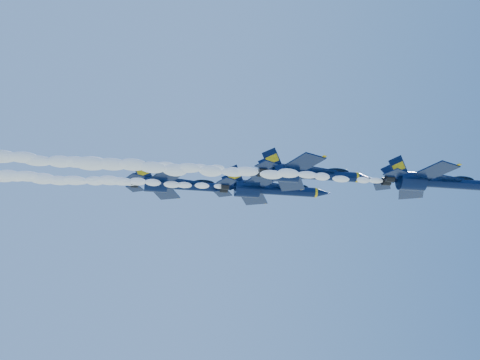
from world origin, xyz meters
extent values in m
cylinder|color=black|center=(20.57, -14.96, 149.40)|extent=(8.42, 1.40, 1.40)
ellipsoid|color=black|center=(14.68, -14.96, 149.35)|extent=(1.46, 2.53, 5.99)
ellipsoid|color=black|center=(22.16, -14.96, 150.10)|extent=(3.37, 1.09, 0.93)
cube|color=#E9B30F|center=(22.16, -14.96, 149.82)|extent=(3.93, 0.94, 0.17)
cube|color=black|center=(16.36, -18.70, 149.40)|extent=(5.01, 5.94, 0.17)
cube|color=black|center=(16.36, -11.22, 149.40)|extent=(5.01, 5.94, 0.17)
cube|color=#E9B30F|center=(17.67, -18.70, 149.49)|extent=(2.26, 4.68, 0.09)
cube|color=#E9B30F|center=(17.67, -11.22, 149.49)|extent=(2.26, 4.68, 0.09)
cube|color=black|center=(12.62, -15.94, 150.80)|extent=(3.05, 0.96, 3.28)
cube|color=black|center=(12.62, -13.98, 150.80)|extent=(3.05, 0.96, 3.28)
cylinder|color=black|center=(11.41, -15.57, 149.31)|extent=(1.12, 1.03, 1.03)
cylinder|color=black|center=(11.41, -14.35, 149.31)|extent=(1.12, 1.03, 1.03)
cube|color=#E9B30F|center=(17.76, -14.96, 150.13)|extent=(10.29, 0.33, 0.07)
ellipsoid|color=white|center=(-8.98, -14.96, 149.07)|extent=(39.84, 1.82, 1.64)
cylinder|color=black|center=(6.18, -5.40, 153.65)|extent=(9.00, 1.50, 1.50)
ellipsoid|color=black|center=(-0.12, -5.40, 153.60)|extent=(1.56, 2.70, 6.40)
cone|color=black|center=(11.98, -5.40, 153.65)|extent=(2.60, 1.50, 1.50)
cylinder|color=#E9B30F|center=(10.78, -5.40, 153.65)|extent=(0.35, 1.56, 1.56)
ellipsoid|color=black|center=(7.88, -5.40, 154.40)|extent=(3.60, 1.17, 0.99)
cube|color=#E9B30F|center=(7.88, -5.40, 154.10)|extent=(4.20, 1.00, 0.18)
cube|color=black|center=(1.68, -9.40, 153.65)|extent=(5.36, 6.35, 0.18)
cube|color=black|center=(1.68, -1.40, 153.65)|extent=(5.36, 6.35, 0.18)
cube|color=#E9B30F|center=(3.08, -9.40, 153.75)|extent=(2.41, 5.01, 0.10)
cube|color=#E9B30F|center=(3.08, -1.40, 153.75)|extent=(2.41, 5.01, 0.10)
cube|color=black|center=(-2.32, -6.45, 155.15)|extent=(3.26, 1.03, 3.51)
cube|color=black|center=(-2.32, -4.35, 155.15)|extent=(3.26, 1.03, 3.51)
cylinder|color=black|center=(-3.62, -6.05, 153.55)|extent=(1.20, 1.10, 1.10)
cylinder|color=black|center=(-3.62, -4.75, 153.55)|extent=(1.20, 1.10, 1.10)
cube|color=#E9B30F|center=(3.18, -5.40, 154.43)|extent=(11.00, 0.35, 0.08)
ellipsoid|color=white|center=(-24.04, -5.40, 153.31)|extent=(39.84, 1.95, 1.75)
cylinder|color=black|center=(3.09, 6.86, 155.79)|extent=(9.70, 1.62, 1.62)
ellipsoid|color=black|center=(-3.70, 6.86, 155.73)|extent=(1.68, 2.91, 6.90)
cone|color=black|center=(9.35, 6.86, 155.79)|extent=(2.80, 1.62, 1.62)
cylinder|color=#E9B30F|center=(8.05, 6.86, 155.79)|extent=(0.38, 1.68, 1.68)
ellipsoid|color=black|center=(4.93, 6.86, 156.60)|extent=(3.88, 1.26, 1.07)
cube|color=#E9B30F|center=(4.93, 6.86, 156.27)|extent=(4.53, 1.08, 0.19)
cube|color=black|center=(-1.76, 2.55, 155.79)|extent=(5.78, 6.85, 0.19)
cube|color=black|center=(-1.76, 11.17, 155.79)|extent=(5.78, 6.85, 0.19)
cube|color=#E9B30F|center=(-0.25, 2.55, 155.90)|extent=(2.60, 5.40, 0.11)
cube|color=#E9B30F|center=(-0.25, 11.17, 155.90)|extent=(2.60, 5.40, 0.11)
cube|color=black|center=(-6.07, 5.73, 157.40)|extent=(3.51, 1.11, 3.78)
cube|color=black|center=(-6.07, 7.99, 157.40)|extent=(3.51, 1.11, 3.78)
cylinder|color=black|center=(-7.47, 6.16, 155.68)|extent=(1.29, 1.19, 1.19)
cylinder|color=black|center=(-7.47, 7.56, 155.68)|extent=(1.29, 1.19, 1.19)
cube|color=#E9B30F|center=(-0.14, 6.86, 156.63)|extent=(11.86, 0.38, 0.09)
ellipsoid|color=white|center=(-27.93, 6.86, 155.44)|extent=(39.84, 2.10, 1.89)
cylinder|color=black|center=(-12.26, 10.47, 157.07)|extent=(9.12, 1.52, 1.52)
ellipsoid|color=black|center=(-18.65, 10.47, 157.02)|extent=(1.58, 2.74, 6.49)
cone|color=black|center=(-6.38, 10.47, 157.07)|extent=(2.64, 1.52, 1.52)
cylinder|color=#E9B30F|center=(-7.60, 10.47, 157.07)|extent=(0.35, 1.58, 1.58)
ellipsoid|color=black|center=(-10.54, 10.47, 157.83)|extent=(3.65, 1.19, 1.00)
cube|color=#E9B30F|center=(-10.54, 10.47, 157.53)|extent=(4.26, 1.01, 0.18)
cube|color=black|center=(-16.82, 6.41, 157.07)|extent=(5.43, 6.44, 0.18)
cube|color=black|center=(-16.82, 14.53, 157.07)|extent=(5.43, 6.44, 0.18)
cube|color=#E9B30F|center=(-15.40, 6.41, 157.17)|extent=(2.44, 5.08, 0.10)
cube|color=#E9B30F|center=(-15.40, 14.53, 157.17)|extent=(2.44, 5.08, 0.10)
cube|color=black|center=(-20.88, 9.41, 158.59)|extent=(3.30, 1.04, 3.55)
cube|color=black|center=(-20.88, 11.53, 158.59)|extent=(3.30, 1.04, 3.55)
cylinder|color=black|center=(-22.19, 9.81, 156.97)|extent=(1.22, 1.12, 1.12)
cylinder|color=black|center=(-22.19, 11.13, 156.97)|extent=(1.22, 1.12, 1.12)
cube|color=#E9B30F|center=(-15.30, 10.47, 157.86)|extent=(11.15, 0.35, 0.08)
ellipsoid|color=white|center=(-42.62, 10.47, 156.73)|extent=(39.84, 1.98, 1.78)
camera|label=1|loc=(-19.91, -84.13, 118.54)|focal=45.00mm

